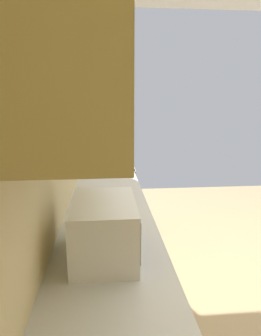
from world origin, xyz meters
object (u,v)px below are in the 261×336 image
object	(u,v)px
oven_range	(108,199)
bowl	(113,194)
microwave	(105,229)
kettle	(115,212)

from	to	relation	value
oven_range	bowl	size ratio (longest dim) A/B	5.94
microwave	kettle	xyz separation A→B (m)	(0.43, -0.07, -0.09)
oven_range	microwave	bearing A→B (deg)	179.04
oven_range	bowl	world-z (taller)	oven_range
microwave	bowl	size ratio (longest dim) A/B	2.63
microwave	bowl	xyz separation A→B (m)	(0.92, -0.07, -0.12)
bowl	kettle	xyz separation A→B (m)	(-0.49, 0.00, 0.04)
microwave	kettle	distance (m)	0.45
microwave	oven_range	bearing A→B (deg)	-0.96
bowl	kettle	bearing A→B (deg)	180.00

